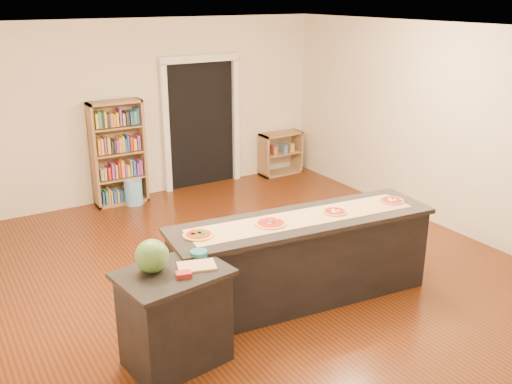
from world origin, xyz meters
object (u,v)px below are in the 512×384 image
bookshelf (118,153)px  low_shelf (281,153)px  waste_bin (133,192)px  kitchen_island (302,259)px  watermelon (152,256)px  side_counter (175,318)px

bookshelf → low_shelf: size_ratio=2.11×
bookshelf → waste_bin: size_ratio=4.05×
kitchen_island → waste_bin: bearing=104.2°
bookshelf → watermelon: size_ratio=5.60×
kitchen_island → watermelon: watermelon is taller
side_counter → low_shelf: (3.93, 4.25, -0.07)m
watermelon → low_shelf: bearing=45.6°
side_counter → bookshelf: bookshelf is taller
watermelon → kitchen_island: bearing=8.3°
kitchen_island → low_shelf: size_ratio=3.71×
low_shelf → side_counter: bearing=-132.8°
low_shelf → kitchen_island: bearing=-120.7°
low_shelf → watermelon: size_ratio=2.66×
waste_bin → bookshelf: bearing=129.9°
kitchen_island → low_shelf: kitchen_island is taller
low_shelf → watermelon: bearing=-134.4°
low_shelf → watermelon: (-4.07, -4.16, 0.67)m
side_counter → waste_bin: side_counter is taller
kitchen_island → low_shelf: (2.31, 3.90, -0.09)m
bookshelf → low_shelf: bookshelf is taller
side_counter → watermelon: watermelon is taller
bookshelf → waste_bin: (0.14, -0.17, -0.61)m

